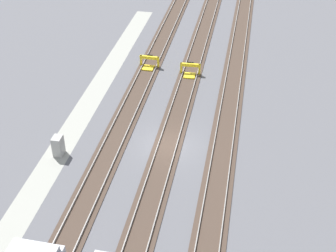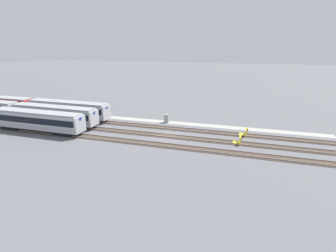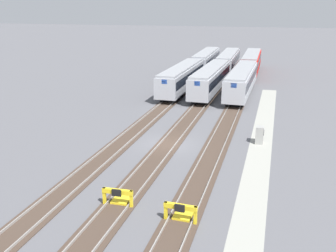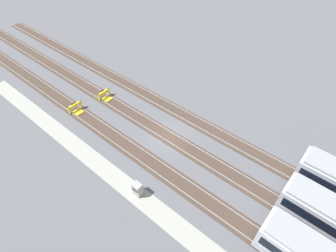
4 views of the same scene
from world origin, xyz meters
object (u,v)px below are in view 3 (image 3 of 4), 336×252
object	(u,v)px
subway_car_front_row_right_inner	(211,79)
electrical_cabinet	(260,135)
subway_car_front_row_leftmost	(242,80)
bumper_stop_near_inner_track	(119,197)
subway_car_front_row_rightmost	(228,61)
subway_car_front_row_centre	(206,60)
subway_car_front_row_left_inner	(251,62)
subway_car_back_row_leftmost	(182,77)
bumper_stop_nearest_track	(182,212)

from	to	relation	value
subway_car_front_row_right_inner	electrical_cabinet	bearing A→B (deg)	-158.30
subway_car_front_row_leftmost	bumper_stop_near_inner_track	bearing A→B (deg)	172.80
subway_car_front_row_right_inner	subway_car_front_row_rightmost	xyz separation A→B (m)	(18.60, -0.10, 0.00)
subway_car_front_row_leftmost	subway_car_front_row_centre	world-z (taller)	same
subway_car_front_row_left_inner	electrical_cabinet	xyz separation A→B (m)	(-38.96, -3.67, -1.24)
subway_car_front_row_centre	electrical_cabinet	size ratio (longest dim) A/B	11.29
subway_car_front_row_centre	subway_car_back_row_leftmost	size ratio (longest dim) A/B	1.00
subway_car_front_row_rightmost	subway_car_back_row_leftmost	size ratio (longest dim) A/B	1.00
subway_car_front_row_leftmost	subway_car_front_row_centre	distance (m)	20.98
subway_car_front_row_left_inner	subway_car_back_row_leftmost	world-z (taller)	same
subway_car_front_row_right_inner	bumper_stop_nearest_track	distance (m)	35.36
subway_car_front_row_leftmost	subway_car_front_row_rightmost	world-z (taller)	same
subway_car_front_row_leftmost	subway_car_front_row_right_inner	size ratio (longest dim) A/B	1.00
subway_car_front_row_leftmost	subway_car_front_row_rightmost	distance (m)	19.09
subway_car_front_row_left_inner	subway_car_front_row_rightmost	size ratio (longest dim) A/B	1.00
subway_car_front_row_leftmost	bumper_stop_near_inner_track	world-z (taller)	subway_car_front_row_leftmost
bumper_stop_near_inner_track	subway_car_back_row_leftmost	bearing A→B (deg)	7.12
subway_car_front_row_right_inner	subway_car_front_row_rightmost	world-z (taller)	same
electrical_cabinet	subway_car_front_row_right_inner	bearing A→B (deg)	21.70
subway_car_back_row_leftmost	bumper_stop_nearest_track	xyz separation A→B (m)	(-35.06, -8.56, -1.53)
subway_car_front_row_rightmost	bumper_stop_near_inner_track	xyz separation A→B (m)	(-52.85, 0.06, -1.53)
subway_car_back_row_leftmost	subway_car_front_row_centre	bearing A→B (deg)	-0.21
subway_car_front_row_rightmost	electrical_cabinet	size ratio (longest dim) A/B	11.29
subway_car_back_row_leftmost	bumper_stop_nearest_track	world-z (taller)	subway_car_back_row_leftmost
subway_car_back_row_leftmost	bumper_stop_near_inner_track	size ratio (longest dim) A/B	8.98
subway_car_front_row_right_inner	electrical_cabinet	xyz separation A→B (m)	(-20.06, -7.98, -1.24)
subway_car_front_row_centre	subway_car_front_row_right_inner	size ratio (longest dim) A/B	1.00
subway_car_front_row_right_inner	electrical_cabinet	world-z (taller)	subway_car_front_row_right_inner
bumper_stop_near_inner_track	subway_car_front_row_centre	bearing A→B (deg)	4.50
subway_car_front_row_right_inner	electrical_cabinet	size ratio (longest dim) A/B	11.28
bumper_stop_nearest_track	electrical_cabinet	bearing A→B (deg)	-13.71
subway_car_front_row_centre	subway_car_back_row_leftmost	xyz separation A→B (m)	(-19.17, 0.07, 0.00)
subway_car_front_row_left_inner	bumper_stop_near_inner_track	distance (m)	53.34
subway_car_front_row_right_inner	bumper_stop_near_inner_track	world-z (taller)	subway_car_front_row_right_inner
subway_car_back_row_leftmost	electrical_cabinet	xyz separation A→B (m)	(-20.06, -12.22, -1.24)
subway_car_front_row_right_inner	bumper_stop_near_inner_track	xyz separation A→B (m)	(-34.25, -0.04, -1.53)
subway_car_front_row_centre	subway_car_front_row_right_inner	bearing A→B (deg)	-167.73
subway_car_front_row_leftmost	bumper_stop_near_inner_track	size ratio (longest dim) A/B	8.99
subway_car_front_row_left_inner	subway_car_front_row_leftmost	bearing A→B (deg)	-179.84
subway_car_front_row_left_inner	subway_car_front_row_rightmost	distance (m)	4.22
bumper_stop_near_inner_track	electrical_cabinet	size ratio (longest dim) A/B	1.25
bumper_stop_near_inner_track	electrical_cabinet	xyz separation A→B (m)	(14.19, -7.94, 0.29)
subway_car_front_row_leftmost	subway_car_front_row_left_inner	bearing A→B (deg)	0.16
subway_car_front_row_left_inner	subway_car_front_row_rightmost	bearing A→B (deg)	94.02
subway_car_front_row_left_inner	subway_car_front_row_right_inner	xyz separation A→B (m)	(-18.90, 4.31, 0.00)
bumper_stop_near_inner_track	electrical_cabinet	world-z (taller)	electrical_cabinet
subway_car_front_row_left_inner	bumper_stop_nearest_track	distance (m)	53.98
subway_car_front_row_left_inner	subway_car_front_row_rightmost	xyz separation A→B (m)	(-0.30, 4.21, 0.00)
subway_car_front_row_centre	subway_car_back_row_leftmost	distance (m)	19.17
subway_car_front_row_left_inner	bumper_stop_nearest_track	bearing A→B (deg)	-179.98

